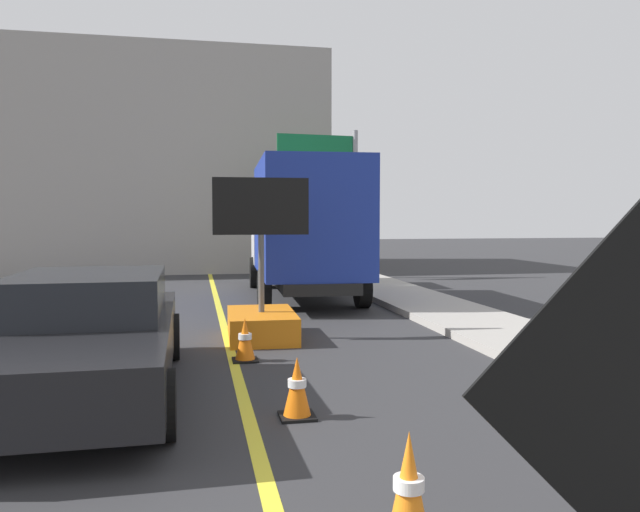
{
  "coord_description": "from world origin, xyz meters",
  "views": [
    {
      "loc": [
        -0.51,
        0.98,
        2.01
      ],
      "look_at": [
        0.41,
        5.54,
        1.73
      ],
      "focal_mm": 34.67,
      "sensor_mm": 36.0,
      "label": 1
    }
  ],
  "objects": [
    {
      "name": "traffic_cone_far_lane",
      "position": [
        0.17,
        9.67,
        0.3
      ],
      "size": [
        0.36,
        0.36,
        0.62
      ],
      "color": "black",
      "rests_on": "ground"
    },
    {
      "name": "arrow_board_trailer",
      "position": [
        0.57,
        11.28,
        0.48
      ],
      "size": [
        1.6,
        1.83,
        2.7
      ],
      "color": "orange",
      "rests_on": "ground"
    },
    {
      "name": "lane_center_stripe",
      "position": [
        0.0,
        6.0,
        0.0
      ],
      "size": [
        0.14,
        36.0,
        0.01
      ],
      "primitive_type": "cube",
      "color": "yellow",
      "rests_on": "ground"
    },
    {
      "name": "traffic_cone_mid_lane",
      "position": [
        0.48,
        7.05,
        0.31
      ],
      "size": [
        0.36,
        0.36,
        0.63
      ],
      "color": "black",
      "rests_on": "ground"
    },
    {
      "name": "far_building_block",
      "position": [
        -3.78,
        27.65,
        4.16
      ],
      "size": [
        16.6,
        7.99,
        8.33
      ],
      "primitive_type": "cube",
      "color": "gray",
      "rests_on": "ground"
    },
    {
      "name": "pickup_car",
      "position": [
        -1.73,
        8.35,
        0.7
      ],
      "size": [
        2.07,
        5.05,
        1.38
      ],
      "color": "black",
      "rests_on": "ground"
    },
    {
      "name": "highway_guide_sign",
      "position": [
        4.05,
        21.29,
        3.42
      ],
      "size": [
        2.78,
        0.35,
        5.0
      ],
      "color": "gray",
      "rests_on": "ground"
    },
    {
      "name": "box_truck",
      "position": [
        2.18,
        16.37,
        1.82
      ],
      "size": [
        2.76,
        7.13,
        3.36
      ],
      "color": "black",
      "rests_on": "ground"
    },
    {
      "name": "traffic_cone_near_sign",
      "position": [
        0.73,
        4.42,
        0.37
      ],
      "size": [
        0.36,
        0.36,
        0.75
      ],
      "color": "black",
      "rests_on": "ground"
    }
  ]
}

